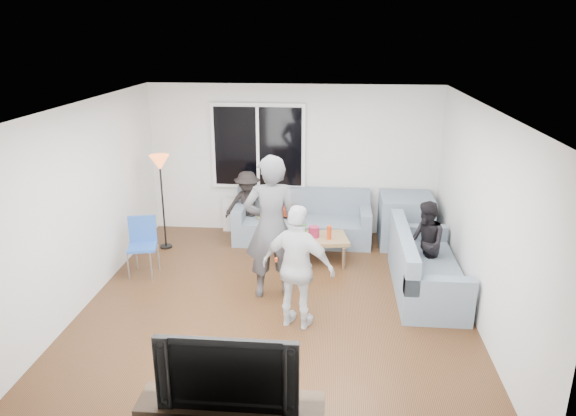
# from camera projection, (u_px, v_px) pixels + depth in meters

# --- Properties ---
(floor) EXTENTS (5.00, 5.50, 0.04)m
(floor) POSITION_uv_depth(u_px,v_px,m) (276.00, 306.00, 7.04)
(floor) COLOR #56351C
(floor) RESTS_ON ground
(ceiling) EXTENTS (5.00, 5.50, 0.04)m
(ceiling) POSITION_uv_depth(u_px,v_px,m) (275.00, 105.00, 6.20)
(ceiling) COLOR white
(ceiling) RESTS_ON ground
(wall_back) EXTENTS (5.00, 0.04, 2.60)m
(wall_back) POSITION_uv_depth(u_px,v_px,m) (293.00, 160.00, 9.23)
(wall_back) COLOR silver
(wall_back) RESTS_ON ground
(wall_front) EXTENTS (5.00, 0.04, 2.60)m
(wall_front) POSITION_uv_depth(u_px,v_px,m) (235.00, 331.00, 4.00)
(wall_front) COLOR silver
(wall_front) RESTS_ON ground
(wall_left) EXTENTS (0.04, 5.50, 2.60)m
(wall_left) POSITION_uv_depth(u_px,v_px,m) (81.00, 206.00, 6.83)
(wall_left) COLOR silver
(wall_left) RESTS_ON ground
(wall_right) EXTENTS (0.04, 5.50, 2.60)m
(wall_right) POSITION_uv_depth(u_px,v_px,m) (483.00, 218.00, 6.41)
(wall_right) COLOR silver
(wall_right) RESTS_ON ground
(window_frame) EXTENTS (1.62, 0.06, 1.47)m
(window_frame) POSITION_uv_depth(u_px,v_px,m) (258.00, 146.00, 9.13)
(window_frame) COLOR white
(window_frame) RESTS_ON wall_back
(window_glass) EXTENTS (1.50, 0.02, 1.35)m
(window_glass) POSITION_uv_depth(u_px,v_px,m) (258.00, 147.00, 9.09)
(window_glass) COLOR black
(window_glass) RESTS_ON window_frame
(window_mullion) EXTENTS (0.05, 0.03, 1.35)m
(window_mullion) POSITION_uv_depth(u_px,v_px,m) (258.00, 147.00, 9.08)
(window_mullion) COLOR white
(window_mullion) RESTS_ON window_frame
(radiator) EXTENTS (1.30, 0.12, 0.62)m
(radiator) POSITION_uv_depth(u_px,v_px,m) (259.00, 215.00, 9.49)
(radiator) COLOR silver
(radiator) RESTS_ON floor
(potted_plant) EXTENTS (0.20, 0.16, 0.34)m
(potted_plant) POSITION_uv_depth(u_px,v_px,m) (268.00, 190.00, 9.29)
(potted_plant) COLOR #346528
(potted_plant) RESTS_ON radiator
(vase) EXTENTS (0.23, 0.23, 0.19)m
(vase) POSITION_uv_depth(u_px,v_px,m) (251.00, 194.00, 9.34)
(vase) COLOR white
(vase) RESTS_ON radiator
(sofa_back_section) EXTENTS (2.30, 0.85, 0.85)m
(sofa_back_section) POSITION_uv_depth(u_px,v_px,m) (302.00, 217.00, 9.02)
(sofa_back_section) COLOR slate
(sofa_back_section) RESTS_ON floor
(sofa_right_section) EXTENTS (2.00, 0.85, 0.85)m
(sofa_right_section) POSITION_uv_depth(u_px,v_px,m) (427.00, 262.00, 7.29)
(sofa_right_section) COLOR slate
(sofa_right_section) RESTS_ON floor
(sofa_corner) EXTENTS (0.85, 0.85, 0.85)m
(sofa_corner) POSITION_uv_depth(u_px,v_px,m) (405.00, 220.00, 8.88)
(sofa_corner) COLOR slate
(sofa_corner) RESTS_ON floor
(cushion_yellow) EXTENTS (0.40, 0.34, 0.14)m
(cushion_yellow) POSITION_uv_depth(u_px,v_px,m) (271.00, 212.00, 9.02)
(cushion_yellow) COLOR gold
(cushion_yellow) RESTS_ON sofa_back_section
(cushion_red) EXTENTS (0.46, 0.43, 0.13)m
(cushion_red) POSITION_uv_depth(u_px,v_px,m) (291.00, 211.00, 9.07)
(cushion_red) COLOR maroon
(cushion_red) RESTS_ON sofa_back_section
(coffee_table) EXTENTS (1.19, 0.79, 0.40)m
(coffee_table) POSITION_uv_depth(u_px,v_px,m) (311.00, 249.00, 8.29)
(coffee_table) COLOR #9B724B
(coffee_table) RESTS_ON floor
(pitcher) EXTENTS (0.17, 0.17, 0.17)m
(pitcher) POSITION_uv_depth(u_px,v_px,m) (314.00, 232.00, 8.21)
(pitcher) COLOR #991B40
(pitcher) RESTS_ON coffee_table
(side_chair) EXTENTS (0.48, 0.48, 0.86)m
(side_chair) POSITION_uv_depth(u_px,v_px,m) (142.00, 248.00, 7.76)
(side_chair) COLOR #2854AE
(side_chair) RESTS_ON floor
(floor_lamp) EXTENTS (0.32, 0.32, 1.56)m
(floor_lamp) POSITION_uv_depth(u_px,v_px,m) (163.00, 203.00, 8.63)
(floor_lamp) COLOR orange
(floor_lamp) RESTS_ON floor
(player_left) EXTENTS (0.79, 0.60, 1.96)m
(player_left) POSITION_uv_depth(u_px,v_px,m) (271.00, 227.00, 6.99)
(player_left) COLOR #46464A
(player_left) RESTS_ON floor
(player_right) EXTENTS (0.98, 0.63, 1.55)m
(player_right) POSITION_uv_depth(u_px,v_px,m) (298.00, 268.00, 6.30)
(player_right) COLOR silver
(player_right) RESTS_ON floor
(spectator_right) EXTENTS (0.56, 0.66, 1.21)m
(spectator_right) POSITION_uv_depth(u_px,v_px,m) (426.00, 244.00, 7.45)
(spectator_right) COLOR black
(spectator_right) RESTS_ON floor
(spectator_back) EXTENTS (0.79, 0.47, 1.20)m
(spectator_back) POSITION_uv_depth(u_px,v_px,m) (248.00, 205.00, 9.07)
(spectator_back) COLOR black
(spectator_back) RESTS_ON floor
(television) EXTENTS (1.19, 0.16, 0.68)m
(television) POSITION_uv_depth(u_px,v_px,m) (229.00, 367.00, 4.43)
(television) COLOR black
(television) RESTS_ON tv_console
(bottle_a) EXTENTS (0.07, 0.07, 0.24)m
(bottle_a) POSITION_uv_depth(u_px,v_px,m) (292.00, 227.00, 8.31)
(bottle_a) COLOR #C4790B
(bottle_a) RESTS_ON coffee_table
(bottle_b) EXTENTS (0.08, 0.08, 0.26)m
(bottle_b) POSITION_uv_depth(u_px,v_px,m) (304.00, 232.00, 8.08)
(bottle_b) COLOR #30911A
(bottle_b) RESTS_ON coffee_table
(bottle_d) EXTENTS (0.07, 0.07, 0.22)m
(bottle_d) POSITION_uv_depth(u_px,v_px,m) (329.00, 232.00, 8.12)
(bottle_d) COLOR red
(bottle_d) RESTS_ON coffee_table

